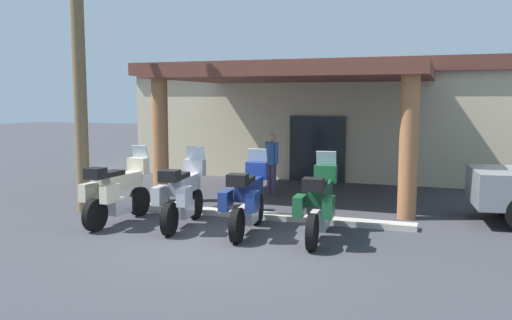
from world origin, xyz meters
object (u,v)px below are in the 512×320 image
at_px(motorcycle_silver, 183,194).
at_px(motorcycle_cream, 117,191).
at_px(motorcycle_green, 319,203).
at_px(motel_building, 332,116).
at_px(motorcycle_blue, 247,198).
at_px(pedestrian, 272,159).

bearing_deg(motorcycle_silver, motorcycle_cream, 90.19).
xyz_separation_m(motorcycle_cream, motorcycle_green, (4.35, 0.12, 0.00)).
bearing_deg(motorcycle_green, motorcycle_silver, 84.62).
bearing_deg(motel_building, motorcycle_cream, -106.05).
relative_size(motel_building, motorcycle_cream, 6.18).
height_order(motorcycle_blue, motorcycle_green, same).
bearing_deg(motorcycle_silver, pedestrian, -15.40).
bearing_deg(motorcycle_blue, motorcycle_green, -96.66).
relative_size(motel_building, pedestrian, 7.96).
relative_size(motel_building, motorcycle_green, 6.18).
relative_size(motorcycle_silver, motorcycle_green, 1.00).
bearing_deg(pedestrian, motel_building, 25.76).
bearing_deg(pedestrian, motorcycle_blue, -135.78).
xyz_separation_m(motorcycle_blue, motorcycle_green, (1.45, -0.02, 0.00)).
distance_m(motorcycle_blue, motorcycle_green, 1.45).
bearing_deg(motorcycle_green, motorcycle_blue, 85.05).
bearing_deg(motorcycle_silver, motorcycle_blue, -98.94).
distance_m(motel_building, motorcycle_cream, 9.89).
bearing_deg(motorcycle_silver, motel_building, -14.67).
xyz_separation_m(motorcycle_silver, motorcycle_blue, (1.45, -0.04, 0.00)).
relative_size(motorcycle_blue, pedestrian, 1.29).
distance_m(motorcycle_cream, motorcycle_silver, 1.46).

